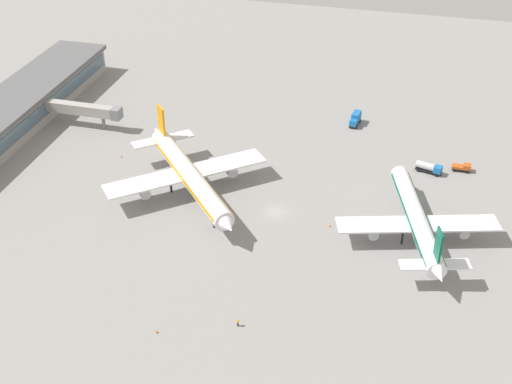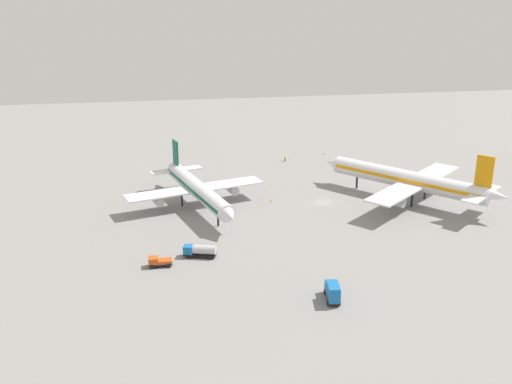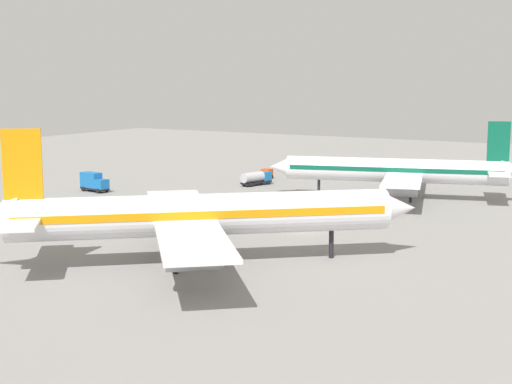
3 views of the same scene
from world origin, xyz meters
The scene contains 9 objects.
ground centered at (0.00, 0.00, 0.00)m, with size 288.00×288.00×0.00m, color gray.
airplane_at_gate centered at (1.66, 30.72, 4.68)m, with size 41.48×33.94×12.87m.
airplane_taxiing centered at (-2.12, -20.83, 5.32)m, with size 39.56×35.68×14.62m.
fuel_truck centered at (-25.91, 32.36, 1.39)m, with size 3.58×6.58×2.50m.
pushback_tractor centered at (-28.72, 40.34, 0.97)m, with size 2.23×4.41×1.90m.
catering_truck centered at (-46.56, 11.67, 1.70)m, with size 5.81×2.82×3.30m.
ground_crew_worker centered at (36.74, 1.81, 0.85)m, with size 0.58×0.42×1.67m.
safety_cone_mid_apron centered at (2.50, 12.81, 0.30)m, with size 0.44×0.44×0.60m, color #EA590C.
safety_cone_far_side centered at (42.05, -11.66, 0.30)m, with size 0.44×0.44×0.60m, color #EA590C.
Camera 2 is at (-132.23, 39.16, 50.39)m, focal length 41.85 mm.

